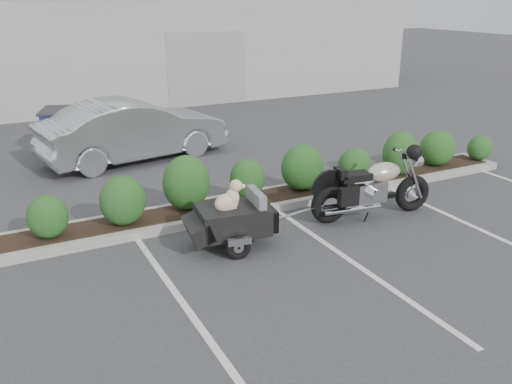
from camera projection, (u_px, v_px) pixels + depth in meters
name	position (u px, v px, depth m)	size (l,w,h in m)	color
ground	(266.00, 264.00, 8.19)	(90.00, 90.00, 0.00)	#38383A
planter_kerb	(258.00, 202.00, 10.43)	(12.00, 1.00, 0.15)	#9E9E93
building	(67.00, 43.00, 21.71)	(26.00, 10.00, 4.00)	#9EA099
motorcycle	(373.00, 188.00, 9.73)	(2.42, 0.91, 1.39)	black
pet_trailer	(232.00, 219.00, 8.58)	(1.95, 1.10, 1.15)	black
sedan	(134.00, 130.00, 13.11)	(1.57, 4.51, 1.48)	#B4B5BB
dumpster	(79.00, 130.00, 13.79)	(2.00, 1.65, 1.13)	navy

